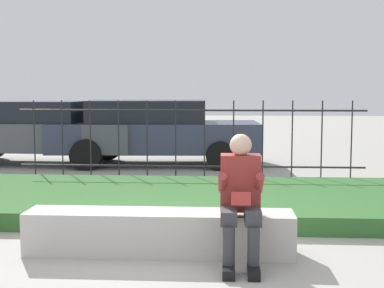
{
  "coord_description": "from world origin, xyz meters",
  "views": [
    {
      "loc": [
        0.62,
        -5.24,
        1.64
      ],
      "look_at": [
        0.18,
        1.81,
        0.94
      ],
      "focal_mm": 50.0,
      "sensor_mm": 36.0,
      "label": 1
    }
  ],
  "objects": [
    {
      "name": "iron_fence",
      "position": [
        -0.0,
        4.21,
        0.77
      ],
      "size": [
        6.18,
        0.03,
        1.47
      ],
      "color": "#232326",
      "rests_on": "ground_plane"
    },
    {
      "name": "car_parked_left",
      "position": [
        -3.67,
        6.46,
        0.76
      ],
      "size": [
        4.71,
        2.03,
        1.41
      ],
      "rotation": [
        0.0,
        0.0,
        -0.05
      ],
      "color": "#4C5156",
      "rests_on": "ground_plane"
    },
    {
      "name": "stone_bench",
      "position": [
        -0.03,
        0.0,
        0.19
      ],
      "size": [
        2.69,
        0.46,
        0.43
      ],
      "color": "beige",
      "rests_on": "ground_plane"
    },
    {
      "name": "person_seated_reader",
      "position": [
        0.77,
        -0.26,
        0.67
      ],
      "size": [
        0.42,
        0.73,
        1.23
      ],
      "color": "black",
      "rests_on": "ground_plane"
    },
    {
      "name": "ground_plane",
      "position": [
        0.0,
        0.0,
        0.0
      ],
      "size": [
        60.0,
        60.0,
        0.0
      ],
      "primitive_type": "plane",
      "color": "#A8A399"
    },
    {
      "name": "grass_berm",
      "position": [
        0.0,
        2.13,
        0.11
      ],
      "size": [
        8.18,
        2.86,
        0.22
      ],
      "color": "#33662D",
      "rests_on": "ground_plane"
    },
    {
      "name": "car_parked_center",
      "position": [
        -0.97,
        6.53,
        0.76
      ],
      "size": [
        4.62,
        2.14,
        1.43
      ],
      "rotation": [
        0.0,
        0.0,
        0.05
      ],
      "color": "#383D56",
      "rests_on": "ground_plane"
    }
  ]
}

